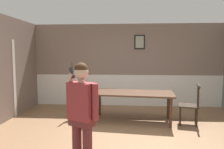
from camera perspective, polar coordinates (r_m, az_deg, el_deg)
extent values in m
plane|color=#846042|center=(4.75, 3.86, -15.75)|extent=(6.88, 6.88, 0.00)
cube|color=gray|center=(7.26, 4.04, 6.50)|extent=(6.26, 0.12, 1.67)
cube|color=white|center=(7.36, 3.97, -4.05)|extent=(6.26, 0.14, 1.03)
cube|color=white|center=(7.27, 3.99, -0.08)|extent=(6.26, 0.05, 0.06)
cube|color=black|center=(7.20, 7.22, 8.41)|extent=(0.34, 0.03, 0.46)
cube|color=#9CA491|center=(7.19, 7.23, 8.42)|extent=(0.26, 0.01, 0.38)
cube|color=silver|center=(6.52, -24.30, -0.96)|extent=(0.06, 0.12, 2.10)
cube|color=#4C3323|center=(5.59, 5.23, -4.82)|extent=(2.16, 1.18, 0.04)
cylinder|color=#4C3323|center=(5.47, -5.10, -9.06)|extent=(0.07, 0.07, 0.71)
cylinder|color=#4C3323|center=(5.30, 15.08, -9.68)|extent=(0.07, 0.07, 0.71)
cylinder|color=#4C3323|center=(6.19, -3.21, -7.36)|extent=(0.07, 0.07, 0.71)
cylinder|color=#4C3323|center=(6.04, 14.47, -7.83)|extent=(0.07, 0.07, 0.71)
cube|color=#513823|center=(5.93, -8.35, -6.96)|extent=(0.47, 0.47, 0.03)
cube|color=#513823|center=(5.92, -10.07, -2.58)|extent=(0.10, 0.41, 0.06)
cylinder|color=#513823|center=(6.06, -9.59, -4.32)|extent=(0.02, 0.02, 0.46)
cylinder|color=#513823|center=(5.95, -10.04, -4.51)|extent=(0.02, 0.02, 0.46)
cylinder|color=#513823|center=(5.84, -10.51, -4.70)|extent=(0.02, 0.02, 0.46)
cylinder|color=#513823|center=(6.07, -6.31, -8.91)|extent=(0.04, 0.04, 0.44)
cylinder|color=#513823|center=(5.78, -7.39, -9.66)|extent=(0.04, 0.04, 0.44)
cylinder|color=#513823|center=(6.19, -9.20, -8.68)|extent=(0.04, 0.04, 0.44)
cylinder|color=#513823|center=(5.90, -10.40, -9.40)|extent=(0.04, 0.04, 0.44)
cube|color=#2D2319|center=(5.70, 19.33, -7.67)|extent=(0.56, 0.56, 0.03)
cube|color=#2D2319|center=(5.63, 21.65, -2.81)|extent=(0.14, 0.46, 0.06)
cylinder|color=#2D2319|center=(5.53, 21.70, -5.30)|extent=(0.02, 0.02, 0.51)
cylinder|color=#2D2319|center=(5.66, 21.57, -5.05)|extent=(0.02, 0.02, 0.51)
cylinder|color=#2D2319|center=(5.80, 21.45, -4.81)|extent=(0.02, 0.02, 0.51)
cylinder|color=#2D2319|center=(5.57, 17.40, -10.42)|extent=(0.04, 0.04, 0.44)
cylinder|color=#2D2319|center=(5.93, 17.35, -9.46)|extent=(0.04, 0.04, 0.44)
cylinder|color=#2D2319|center=(5.59, 21.29, -10.48)|extent=(0.04, 0.04, 0.44)
cylinder|color=#2D2319|center=(5.95, 20.99, -9.52)|extent=(0.04, 0.04, 0.44)
cylinder|color=brown|center=(3.33, -6.43, -18.14)|extent=(0.14, 0.14, 0.76)
cylinder|color=brown|center=(3.44, -9.12, -17.36)|extent=(0.14, 0.14, 0.76)
cube|color=brown|center=(3.27, -7.88, -12.07)|extent=(0.40, 0.33, 0.12)
cube|color=#993338|center=(3.19, -7.95, -6.92)|extent=(0.45, 0.37, 0.54)
cylinder|color=#993338|center=(3.04, -4.42, -7.21)|extent=(0.09, 0.09, 0.51)
cylinder|color=beige|center=(3.24, -10.66, -0.92)|extent=(0.16, 0.17, 0.19)
cylinder|color=beige|center=(3.14, -8.02, -1.65)|extent=(0.09, 0.09, 0.05)
sphere|color=beige|center=(3.13, -8.05, 0.68)|extent=(0.21, 0.21, 0.21)
sphere|color=#472D19|center=(3.13, -8.06, 1.34)|extent=(0.20, 0.20, 0.20)
cube|color=#2D2D33|center=(3.20, -10.37, 0.38)|extent=(0.10, 0.08, 0.17)
cylinder|color=black|center=(3.19, -10.40, 2.52)|extent=(0.01, 0.01, 0.08)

